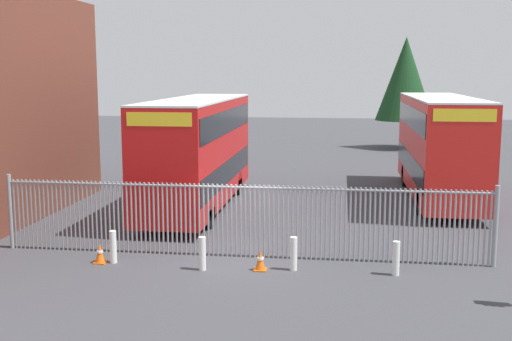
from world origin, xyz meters
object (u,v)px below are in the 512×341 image
Objects in this scene: double_decker_bus_near_gate at (198,149)px; bollard_near_left at (113,247)px; double_decker_bus_behind_fence_left at (440,143)px; bollard_near_right at (294,254)px; traffic_cone_mid_forecourt at (100,253)px; bollard_center_front at (202,254)px; traffic_cone_by_gate at (260,260)px; bollard_far_right at (396,258)px.

double_decker_bus_near_gate is 11.38× the size of bollard_near_left.
double_decker_bus_near_gate reaches higher than bollard_near_left.
bollard_near_right is (-5.45, -10.96, -1.95)m from double_decker_bus_behind_fence_left.
bollard_near_right is at bearing 0.93° from traffic_cone_mid_forecourt.
double_decker_bus_near_gate and double_decker_bus_behind_fence_left have the same top height.
bollard_near_left is 5.23m from bollard_near_right.
bollard_center_front reaches higher than traffic_cone_by_gate.
traffic_cone_mid_forecourt is (-4.69, 0.06, 0.00)m from traffic_cone_by_gate.
bollard_near_right is at bearing 7.47° from bollard_center_front.
double_decker_bus_behind_fence_left reaches higher than bollard_far_right.
traffic_cone_by_gate is at bearing -0.79° from traffic_cone_mid_forecourt.
double_decker_bus_behind_fence_left is 13.96m from bollard_center_front.
double_decker_bus_near_gate reaches higher than bollard_far_right.
bollard_center_front is (2.71, -0.33, 0.00)m from bollard_near_left.
traffic_cone_by_gate is at bearing -1.99° from bollard_near_left.
double_decker_bus_behind_fence_left is at bearing 45.01° from traffic_cone_mid_forecourt.
bollard_near_left is at bearing 173.14° from bollard_center_front.
bollard_near_right is at bearing -60.04° from double_decker_bus_near_gate.
double_decker_bus_behind_fence_left is 12.40m from bollard_near_right.
traffic_cone_by_gate is at bearing -178.84° from bollard_far_right.
double_decker_bus_near_gate is 18.32× the size of traffic_cone_mid_forecourt.
bollard_center_front is (-7.97, -11.30, -1.95)m from double_decker_bus_behind_fence_left.
double_decker_bus_near_gate is 11.38× the size of bollard_center_front.
bollard_far_right is at bearing -1.63° from bollard_near_right.
double_decker_bus_near_gate reaches higher than traffic_cone_mid_forecourt.
traffic_cone_by_gate is at bearing -65.80° from double_decker_bus_near_gate.
double_decker_bus_near_gate is at bearing 84.37° from bollard_near_left.
traffic_cone_mid_forecourt is (-8.40, -0.01, -0.19)m from bollard_far_right.
double_decker_bus_near_gate reaches higher than bollard_center_front.
double_decker_bus_near_gate is 8.93m from traffic_cone_by_gate.
bollard_near_left is (-0.76, -7.76, -1.95)m from double_decker_bus_near_gate.
bollard_near_left is at bearing 12.92° from traffic_cone_mid_forecourt.
bollard_center_front and bollard_near_right have the same top height.
double_decker_bus_near_gate is 8.54m from bollard_center_front.
bollard_center_front is 2.55m from bollard_near_right.
bollard_near_right is at bearing -116.42° from double_decker_bus_behind_fence_left.
bollard_far_right is at bearing -47.16° from double_decker_bus_near_gate.
traffic_cone_by_gate is at bearing -170.39° from bollard_near_right.
double_decker_bus_behind_fence_left is at bearing 17.95° from double_decker_bus_near_gate.
bollard_far_right is (8.03, -0.07, 0.00)m from bollard_near_left.
bollard_near_left and bollard_center_front have the same top height.
bollard_near_right is (5.23, 0.01, 0.00)m from bollard_near_left.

